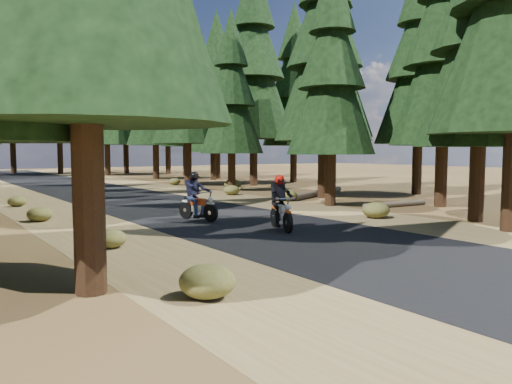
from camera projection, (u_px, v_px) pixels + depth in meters
ground at (285, 232)px, 14.78m from camera, size 120.00×120.00×0.00m
road at (203, 214)px, 18.86m from camera, size 6.00×100.00×0.01m
shoulder_l at (79, 225)px, 16.24m from camera, size 3.20×100.00×0.01m
shoulder_r at (297, 207)px, 21.49m from camera, size 3.20×100.00×0.01m
pine_forest at (78, 63)px, 31.31m from camera, size 34.59×55.08×16.32m
log_near at (319, 193)px, 26.68m from camera, size 5.79×3.04×0.32m
log_far at (395, 204)px, 21.39m from camera, size 3.50×0.52×0.24m
understory_shrubs at (210, 201)px, 21.42m from camera, size 15.37×29.05×0.65m
rider_lead at (281, 212)px, 15.14m from camera, size 1.13×1.96×1.67m
rider_follow at (198, 204)px, 17.21m from camera, size 1.04×1.97×1.68m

